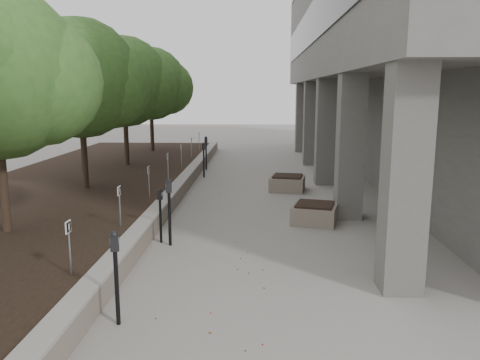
# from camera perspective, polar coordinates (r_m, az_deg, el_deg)

# --- Properties ---
(ground) EXTENTS (90.00, 90.00, 0.00)m
(ground) POSITION_cam_1_polar(r_m,az_deg,el_deg) (8.02, -4.38, -15.42)
(ground) COLOR gray
(ground) RESTS_ON ground
(retaining_wall) EXTENTS (0.39, 26.00, 0.50)m
(retaining_wall) POSITION_cam_1_polar(r_m,az_deg,el_deg) (16.71, -7.11, -0.79)
(retaining_wall) COLOR gray
(retaining_wall) RESTS_ON ground
(planting_bed) EXTENTS (7.00, 26.00, 0.40)m
(planting_bed) POSITION_cam_1_polar(r_m,az_deg,el_deg) (17.68, -18.94, -0.82)
(planting_bed) COLOR black
(planting_bed) RESTS_ON ground
(crabapple_tree_3) EXTENTS (4.60, 4.00, 5.44)m
(crabapple_tree_3) POSITION_cam_1_polar(r_m,az_deg,el_deg) (16.19, -18.49, 8.63)
(crabapple_tree_3) COLOR #336125
(crabapple_tree_3) RESTS_ON planting_bed
(crabapple_tree_4) EXTENTS (4.60, 4.00, 5.44)m
(crabapple_tree_4) POSITION_cam_1_polar(r_m,az_deg,el_deg) (20.95, -13.66, 9.18)
(crabapple_tree_4) COLOR #336125
(crabapple_tree_4) RESTS_ON planting_bed
(crabapple_tree_5) EXTENTS (4.60, 4.00, 5.44)m
(crabapple_tree_5) POSITION_cam_1_polar(r_m,az_deg,el_deg) (25.80, -10.62, 9.50)
(crabapple_tree_5) COLOR #336125
(crabapple_tree_5) RESTS_ON planting_bed
(parking_sign_2) EXTENTS (0.04, 0.22, 0.96)m
(parking_sign_2) POSITION_cam_1_polar(r_m,az_deg,el_deg) (8.72, -19.75, -7.66)
(parking_sign_2) COLOR black
(parking_sign_2) RESTS_ON planting_bed
(parking_sign_3) EXTENTS (0.04, 0.22, 0.96)m
(parking_sign_3) POSITION_cam_1_polar(r_m,az_deg,el_deg) (11.44, -14.20, -3.08)
(parking_sign_3) COLOR black
(parking_sign_3) RESTS_ON planting_bed
(parking_sign_4) EXTENTS (0.04, 0.22, 0.96)m
(parking_sign_4) POSITION_cam_1_polar(r_m,az_deg,el_deg) (14.28, -10.85, -0.27)
(parking_sign_4) COLOR black
(parking_sign_4) RESTS_ON planting_bed
(parking_sign_5) EXTENTS (0.04, 0.22, 0.96)m
(parking_sign_5) POSITION_cam_1_polar(r_m,az_deg,el_deg) (17.17, -8.62, 1.61)
(parking_sign_5) COLOR black
(parking_sign_5) RESTS_ON planting_bed
(parking_sign_6) EXTENTS (0.04, 0.22, 0.96)m
(parking_sign_6) POSITION_cam_1_polar(r_m,az_deg,el_deg) (20.10, -7.03, 2.94)
(parking_sign_6) COLOR black
(parking_sign_6) RESTS_ON planting_bed
(parking_sign_7) EXTENTS (0.04, 0.22, 0.96)m
(parking_sign_7) POSITION_cam_1_polar(r_m,az_deg,el_deg) (23.04, -5.84, 3.93)
(parking_sign_7) COLOR black
(parking_sign_7) RESTS_ON planting_bed
(parking_sign_8) EXTENTS (0.04, 0.22, 0.96)m
(parking_sign_8) POSITION_cam_1_polar(r_m,az_deg,el_deg) (26.00, -4.92, 4.69)
(parking_sign_8) COLOR black
(parking_sign_8) RESTS_ON planting_bed
(parking_meter_1) EXTENTS (0.17, 0.13, 1.48)m
(parking_meter_1) POSITION_cam_1_polar(r_m,az_deg,el_deg) (7.54, -14.59, -11.35)
(parking_meter_1) COLOR black
(parking_meter_1) RESTS_ON ground
(parking_meter_2) EXTENTS (0.15, 0.12, 1.31)m
(parking_meter_2) POSITION_cam_1_polar(r_m,az_deg,el_deg) (11.31, -9.52, -4.23)
(parking_meter_2) COLOR black
(parking_meter_2) RESTS_ON ground
(parking_meter_3) EXTENTS (0.18, 0.15, 1.58)m
(parking_meter_3) POSITION_cam_1_polar(r_m,az_deg,el_deg) (11.04, -8.45, -3.83)
(parking_meter_3) COLOR black
(parking_meter_3) RESTS_ON ground
(parking_meter_4) EXTENTS (0.15, 0.11, 1.46)m
(parking_meter_4) POSITION_cam_1_polar(r_m,az_deg,el_deg) (19.71, -4.36, 2.41)
(parking_meter_4) COLOR black
(parking_meter_4) RESTS_ON ground
(parking_meter_5) EXTENTS (0.15, 0.11, 1.53)m
(parking_meter_5) POSITION_cam_1_polar(r_m,az_deg,el_deg) (21.70, -4.08, 3.25)
(parking_meter_5) COLOR black
(parking_meter_5) RESTS_ON ground
(planter_front) EXTENTS (1.40, 1.40, 0.54)m
(planter_front) POSITION_cam_1_polar(r_m,az_deg,el_deg) (13.09, 8.92, -3.92)
(planter_front) COLOR gray
(planter_front) RESTS_ON ground
(planter_back) EXTENTS (1.38, 1.38, 0.56)m
(planter_back) POSITION_cam_1_polar(r_m,az_deg,el_deg) (17.21, 5.69, -0.33)
(planter_back) COLOR gray
(planter_back) RESTS_ON ground
(berry_scatter) EXTENTS (3.30, 14.10, 0.02)m
(berry_scatter) POSITION_cam_1_polar(r_m,az_deg,el_deg) (12.69, -2.26, -5.46)
(berry_scatter) COLOR maroon
(berry_scatter) RESTS_ON ground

